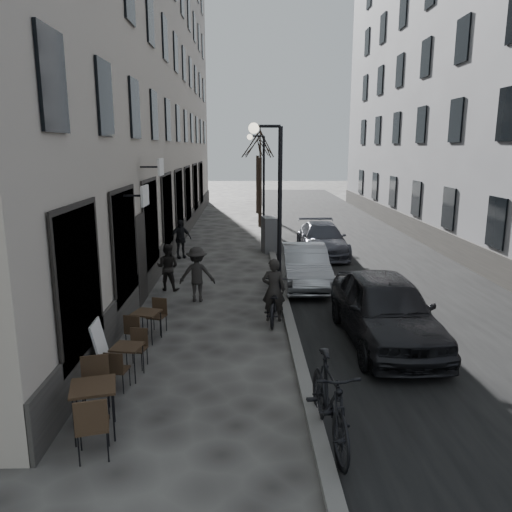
{
  "coord_description": "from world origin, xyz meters",
  "views": [
    {
      "loc": [
        -0.92,
        -7.35,
        4.48
      ],
      "look_at": [
        -0.66,
        4.85,
        1.8
      ],
      "focal_mm": 35.0,
      "sensor_mm": 36.0,
      "label": 1
    }
  ],
  "objects_px": {
    "car_mid": "(304,266)",
    "car_near": "(385,309)",
    "bistro_set_b": "(128,358)",
    "streetlamp_near": "(273,197)",
    "bistro_set_a": "(94,405)",
    "moped": "(330,401)",
    "bicycle": "(274,302)",
    "pedestrian_near": "(168,267)",
    "streetlamp_far": "(260,174)",
    "bistro_set_c": "(147,323)",
    "pedestrian_mid": "(197,274)",
    "pedestrian_far": "(180,239)",
    "car_far": "(322,239)",
    "tree_far": "(258,144)",
    "utility_cabinet": "(269,235)",
    "tree_near": "(260,143)",
    "sign_board": "(103,354)"
  },
  "relations": [
    {
      "from": "pedestrian_mid",
      "to": "pedestrian_far",
      "type": "height_order",
      "value": "pedestrian_mid"
    },
    {
      "from": "streetlamp_far",
      "to": "pedestrian_near",
      "type": "distance_m",
      "value": 10.73
    },
    {
      "from": "bistro_set_b",
      "to": "car_mid",
      "type": "bearing_deg",
      "value": 66.2
    },
    {
      "from": "utility_cabinet",
      "to": "car_mid",
      "type": "relative_size",
      "value": 0.38
    },
    {
      "from": "bistro_set_b",
      "to": "pedestrian_near",
      "type": "xyz_separation_m",
      "value": [
        -0.14,
        6.21,
        0.34
      ]
    },
    {
      "from": "sign_board",
      "to": "pedestrian_far",
      "type": "height_order",
      "value": "pedestrian_far"
    },
    {
      "from": "moped",
      "to": "pedestrian_mid",
      "type": "bearing_deg",
      "value": 105.98
    },
    {
      "from": "bistro_set_b",
      "to": "car_mid",
      "type": "height_order",
      "value": "car_mid"
    },
    {
      "from": "bistro_set_c",
      "to": "bicycle",
      "type": "height_order",
      "value": "bicycle"
    },
    {
      "from": "streetlamp_far",
      "to": "car_mid",
      "type": "relative_size",
      "value": 1.26
    },
    {
      "from": "bistro_set_a",
      "to": "car_far",
      "type": "height_order",
      "value": "car_far"
    },
    {
      "from": "pedestrian_near",
      "to": "pedestrian_far",
      "type": "bearing_deg",
      "value": -75.5
    },
    {
      "from": "car_far",
      "to": "moped",
      "type": "relative_size",
      "value": 2.02
    },
    {
      "from": "streetlamp_near",
      "to": "bicycle",
      "type": "xyz_separation_m",
      "value": [
        -0.03,
        -0.88,
        -2.65
      ]
    },
    {
      "from": "tree_far",
      "to": "bistro_set_c",
      "type": "relative_size",
      "value": 3.87
    },
    {
      "from": "streetlamp_far",
      "to": "moped",
      "type": "height_order",
      "value": "streetlamp_far"
    },
    {
      "from": "car_mid",
      "to": "car_near",
      "type": "bearing_deg",
      "value": -74.64
    },
    {
      "from": "streetlamp_near",
      "to": "car_far",
      "type": "distance_m",
      "value": 8.08
    },
    {
      "from": "bistro_set_b",
      "to": "pedestrian_far",
      "type": "relative_size",
      "value": 0.87
    },
    {
      "from": "tree_far",
      "to": "utility_cabinet",
      "type": "relative_size",
      "value": 3.74
    },
    {
      "from": "streetlamp_far",
      "to": "bicycle",
      "type": "height_order",
      "value": "streetlamp_far"
    },
    {
      "from": "tree_far",
      "to": "pedestrian_near",
      "type": "xyz_separation_m",
      "value": [
        -3.3,
        -18.95,
        -3.91
      ]
    },
    {
      "from": "bistro_set_b",
      "to": "pedestrian_near",
      "type": "bearing_deg",
      "value": 100.17
    },
    {
      "from": "pedestrian_mid",
      "to": "car_near",
      "type": "xyz_separation_m",
      "value": [
        4.66,
        -3.28,
        -0.01
      ]
    },
    {
      "from": "streetlamp_far",
      "to": "pedestrian_mid",
      "type": "relative_size",
      "value": 3.13
    },
    {
      "from": "streetlamp_near",
      "to": "sign_board",
      "type": "relative_size",
      "value": 4.48
    },
    {
      "from": "tree_far",
      "to": "pedestrian_near",
      "type": "bearing_deg",
      "value": -99.87
    },
    {
      "from": "pedestrian_far",
      "to": "car_mid",
      "type": "distance_m",
      "value": 6.27
    },
    {
      "from": "bistro_set_a",
      "to": "car_far",
      "type": "relative_size",
      "value": 0.38
    },
    {
      "from": "bistro_set_b",
      "to": "streetlamp_near",
      "type": "bearing_deg",
      "value": 62.32
    },
    {
      "from": "tree_far",
      "to": "bicycle",
      "type": "xyz_separation_m",
      "value": [
        -0.1,
        -21.88,
        -4.15
      ]
    },
    {
      "from": "car_far",
      "to": "bistro_set_c",
      "type": "bearing_deg",
      "value": -120.17
    },
    {
      "from": "tree_near",
      "to": "sign_board",
      "type": "distance_m",
      "value": 19.86
    },
    {
      "from": "streetlamp_far",
      "to": "car_near",
      "type": "relative_size",
      "value": 1.07
    },
    {
      "from": "bistro_set_a",
      "to": "bicycle",
      "type": "distance_m",
      "value": 6.12
    },
    {
      "from": "bistro_set_a",
      "to": "pedestrian_far",
      "type": "relative_size",
      "value": 1.09
    },
    {
      "from": "bicycle",
      "to": "pedestrian_near",
      "type": "relative_size",
      "value": 1.29
    },
    {
      "from": "pedestrian_near",
      "to": "car_near",
      "type": "relative_size",
      "value": 0.32
    },
    {
      "from": "tree_near",
      "to": "bicycle",
      "type": "height_order",
      "value": "tree_near"
    },
    {
      "from": "bistro_set_a",
      "to": "moped",
      "type": "distance_m",
      "value": 3.68
    },
    {
      "from": "bistro_set_c",
      "to": "bistro_set_a",
      "type": "bearing_deg",
      "value": -74.5
    },
    {
      "from": "bistro_set_b",
      "to": "sign_board",
      "type": "height_order",
      "value": "sign_board"
    },
    {
      "from": "car_mid",
      "to": "moped",
      "type": "bearing_deg",
      "value": -93.69
    },
    {
      "from": "car_mid",
      "to": "moped",
      "type": "distance_m",
      "value": 8.92
    },
    {
      "from": "utility_cabinet",
      "to": "pedestrian_near",
      "type": "distance_m",
      "value": 6.8
    },
    {
      "from": "streetlamp_near",
      "to": "streetlamp_far",
      "type": "height_order",
      "value": "same"
    },
    {
      "from": "tree_far",
      "to": "sign_board",
      "type": "height_order",
      "value": "tree_far"
    },
    {
      "from": "pedestrian_near",
      "to": "pedestrian_mid",
      "type": "distance_m",
      "value": 1.58
    },
    {
      "from": "bistro_set_a",
      "to": "bistro_set_b",
      "type": "height_order",
      "value": "bistro_set_a"
    },
    {
      "from": "streetlamp_far",
      "to": "pedestrian_far",
      "type": "distance_m",
      "value": 6.71
    }
  ]
}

